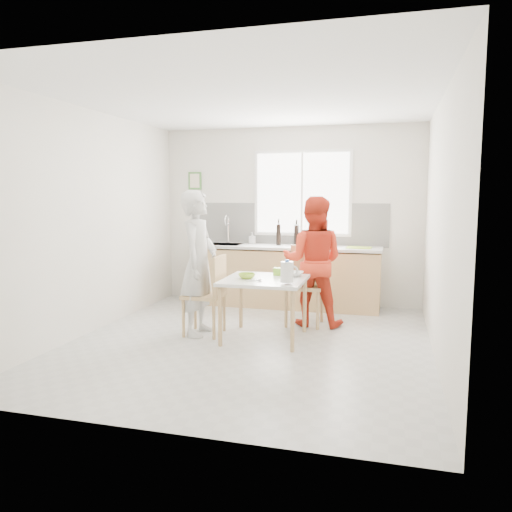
{
  "coord_description": "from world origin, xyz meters",
  "views": [
    {
      "loc": [
        1.53,
        -5.32,
        1.68
      ],
      "look_at": [
        0.02,
        0.2,
        0.97
      ],
      "focal_mm": 35.0,
      "sensor_mm": 36.0,
      "label": 1
    }
  ],
  "objects_px": {
    "chair_far": "(306,281)",
    "person_red": "(313,261)",
    "person_white": "(199,263)",
    "milk_jug": "(287,272)",
    "chair_left": "(210,291)",
    "wine_bottle_b": "(296,235)",
    "bowl_green": "(247,276)",
    "dining_table": "(264,285)",
    "wine_bottle_a": "(279,235)",
    "bowl_white": "(294,274)"
  },
  "relations": [
    {
      "from": "dining_table",
      "to": "chair_left",
      "type": "distance_m",
      "value": 0.69
    },
    {
      "from": "bowl_green",
      "to": "dining_table",
      "type": "bearing_deg",
      "value": 14.61
    },
    {
      "from": "person_white",
      "to": "person_red",
      "type": "relative_size",
      "value": 1.05
    },
    {
      "from": "chair_left",
      "to": "person_white",
      "type": "distance_m",
      "value": 0.36
    },
    {
      "from": "dining_table",
      "to": "wine_bottle_a",
      "type": "height_order",
      "value": "wine_bottle_a"
    },
    {
      "from": "person_red",
      "to": "wine_bottle_a",
      "type": "relative_size",
      "value": 5.18
    },
    {
      "from": "bowl_green",
      "to": "wine_bottle_a",
      "type": "height_order",
      "value": "wine_bottle_a"
    },
    {
      "from": "bowl_white",
      "to": "chair_far",
      "type": "bearing_deg",
      "value": 85.62
    },
    {
      "from": "chair_far",
      "to": "wine_bottle_a",
      "type": "xyz_separation_m",
      "value": [
        -0.58,
        0.97,
        0.52
      ]
    },
    {
      "from": "chair_far",
      "to": "bowl_green",
      "type": "bearing_deg",
      "value": -122.09
    },
    {
      "from": "wine_bottle_b",
      "to": "chair_left",
      "type": "bearing_deg",
      "value": -109.27
    },
    {
      "from": "person_white",
      "to": "milk_jug",
      "type": "height_order",
      "value": "person_white"
    },
    {
      "from": "person_white",
      "to": "wine_bottle_a",
      "type": "distance_m",
      "value": 1.91
    },
    {
      "from": "bowl_green",
      "to": "bowl_white",
      "type": "height_order",
      "value": "bowl_green"
    },
    {
      "from": "chair_left",
      "to": "bowl_green",
      "type": "height_order",
      "value": "chair_left"
    },
    {
      "from": "bowl_green",
      "to": "bowl_white",
      "type": "xyz_separation_m",
      "value": [
        0.5,
        0.31,
        -0.0
      ]
    },
    {
      "from": "bowl_white",
      "to": "wine_bottle_b",
      "type": "distance_m",
      "value": 1.75
    },
    {
      "from": "chair_left",
      "to": "chair_far",
      "type": "distance_m",
      "value": 1.32
    },
    {
      "from": "milk_jug",
      "to": "chair_left",
      "type": "bearing_deg",
      "value": 164.37
    },
    {
      "from": "chair_left",
      "to": "person_red",
      "type": "xyz_separation_m",
      "value": [
        1.12,
        0.79,
        0.3
      ]
    },
    {
      "from": "dining_table",
      "to": "person_red",
      "type": "xyz_separation_m",
      "value": [
        0.44,
        0.78,
        0.19
      ]
    },
    {
      "from": "bowl_green",
      "to": "wine_bottle_a",
      "type": "relative_size",
      "value": 0.6
    },
    {
      "from": "milk_jug",
      "to": "bowl_white",
      "type": "bearing_deg",
      "value": 92.57
    },
    {
      "from": "bowl_white",
      "to": "wine_bottle_a",
      "type": "xyz_separation_m",
      "value": [
        -0.54,
        1.55,
        0.34
      ]
    },
    {
      "from": "person_white",
      "to": "milk_jug",
      "type": "relative_size",
      "value": 6.97
    },
    {
      "from": "wine_bottle_b",
      "to": "chair_far",
      "type": "bearing_deg",
      "value": -73.22
    },
    {
      "from": "bowl_green",
      "to": "person_red",
      "type": "bearing_deg",
      "value": 52.25
    },
    {
      "from": "chair_left",
      "to": "person_white",
      "type": "height_order",
      "value": "person_white"
    },
    {
      "from": "bowl_white",
      "to": "wine_bottle_a",
      "type": "relative_size",
      "value": 0.71
    },
    {
      "from": "person_white",
      "to": "wine_bottle_b",
      "type": "relative_size",
      "value": 5.78
    },
    {
      "from": "wine_bottle_a",
      "to": "wine_bottle_b",
      "type": "xyz_separation_m",
      "value": [
        0.25,
        0.14,
        -0.01
      ]
    },
    {
      "from": "chair_far",
      "to": "bowl_white",
      "type": "relative_size",
      "value": 4.48
    },
    {
      "from": "person_white",
      "to": "milk_jug",
      "type": "xyz_separation_m",
      "value": [
        1.14,
        -0.27,
        -0.02
      ]
    },
    {
      "from": "person_red",
      "to": "person_white",
      "type": "bearing_deg",
      "value": 31.55
    },
    {
      "from": "chair_far",
      "to": "person_red",
      "type": "xyz_separation_m",
      "value": [
        0.1,
        -0.05,
        0.27
      ]
    },
    {
      "from": "chair_left",
      "to": "wine_bottle_b",
      "type": "height_order",
      "value": "wine_bottle_b"
    },
    {
      "from": "milk_jug",
      "to": "wine_bottle_a",
      "type": "xyz_separation_m",
      "value": [
        -0.57,
        2.08,
        0.23
      ]
    },
    {
      "from": "dining_table",
      "to": "bowl_green",
      "type": "xyz_separation_m",
      "value": [
        -0.2,
        -0.05,
        0.1
      ]
    },
    {
      "from": "chair_left",
      "to": "dining_table",
      "type": "bearing_deg",
      "value": 90.0
    },
    {
      "from": "chair_far",
      "to": "person_white",
      "type": "relative_size",
      "value": 0.59
    },
    {
      "from": "wine_bottle_a",
      "to": "chair_left",
      "type": "bearing_deg",
      "value": -103.51
    },
    {
      "from": "wine_bottle_a",
      "to": "person_red",
      "type": "bearing_deg",
      "value": -56.17
    },
    {
      "from": "chair_far",
      "to": "bowl_green",
      "type": "relative_size",
      "value": 5.26
    },
    {
      "from": "bowl_white",
      "to": "wine_bottle_b",
      "type": "relative_size",
      "value": 0.76
    },
    {
      "from": "bowl_white",
      "to": "dining_table",
      "type": "bearing_deg",
      "value": -139.62
    },
    {
      "from": "person_red",
      "to": "wine_bottle_b",
      "type": "xyz_separation_m",
      "value": [
        -0.44,
        1.17,
        0.24
      ]
    },
    {
      "from": "chair_far",
      "to": "person_red",
      "type": "height_order",
      "value": "person_red"
    },
    {
      "from": "bowl_green",
      "to": "milk_jug",
      "type": "xyz_separation_m",
      "value": [
        0.53,
        -0.22,
        0.1
      ]
    },
    {
      "from": "milk_jug",
      "to": "wine_bottle_a",
      "type": "bearing_deg",
      "value": 104.72
    },
    {
      "from": "chair_far",
      "to": "milk_jug",
      "type": "xyz_separation_m",
      "value": [
        -0.02,
        -1.11,
        0.29
      ]
    }
  ]
}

